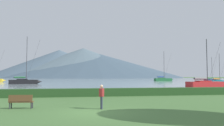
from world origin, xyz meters
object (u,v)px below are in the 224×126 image
sailboat_slip_6 (219,81)px  park_bench_near_path (21,101)px  sailboat_slip_1 (211,80)px  sailboat_slip_7 (24,81)px  sailboat_slip_5 (205,84)px  person_seated_viewer (102,95)px  sailboat_slip_4 (163,79)px

sailboat_slip_6 → park_bench_near_path: bearing=-140.0°
sailboat_slip_1 → sailboat_slip_7: bearing=174.5°
park_bench_near_path → sailboat_slip_7: bearing=106.4°
sailboat_slip_5 → person_seated_viewer: 35.20m
sailboat_slip_1 → park_bench_near_path: 84.66m
sailboat_slip_1 → park_bench_near_path: bearing=-146.9°
sailboat_slip_5 → sailboat_slip_7: size_ratio=0.70×
sailboat_slip_1 → sailboat_slip_6: size_ratio=1.03×
park_bench_near_path → person_seated_viewer: 5.59m
sailboat_slip_4 → sailboat_slip_5: size_ratio=1.45×
sailboat_slip_1 → person_seated_viewer: (-51.02, -64.17, 0.39)m
sailboat_slip_1 → sailboat_slip_6: sailboat_slip_1 is taller
sailboat_slip_1 → person_seated_viewer: sailboat_slip_1 is taller
sailboat_slip_5 → sailboat_slip_7: 48.68m
sailboat_slip_4 → sailboat_slip_5: bearing=-105.3°
sailboat_slip_1 → person_seated_viewer: 81.98m
sailboat_slip_4 → park_bench_near_path: 94.82m
person_seated_viewer → park_bench_near_path: bearing=170.0°
sailboat_slip_6 → sailboat_slip_7: sailboat_slip_7 is taller
sailboat_slip_1 → person_seated_viewer: bearing=-143.5°
person_seated_viewer → sailboat_slip_7: bearing=108.6°
sailboat_slip_5 → sailboat_slip_6: size_ratio=1.02×
sailboat_slip_4 → sailboat_slip_6: bearing=-84.4°
sailboat_slip_4 → person_seated_viewer: (-39.48, -84.60, 0.18)m
sailboat_slip_7 → person_seated_viewer: size_ratio=8.45×
park_bench_near_path → sailboat_slip_1: bearing=52.6°
sailboat_slip_7 → person_seated_viewer: 55.34m
sailboat_slip_7 → person_seated_viewer: sailboat_slip_7 is taller
sailboat_slip_1 → sailboat_slip_4: (-11.54, 20.42, 0.22)m
sailboat_slip_7 → sailboat_slip_6: bearing=-11.4°
park_bench_near_path → sailboat_slip_6: bearing=48.8°
sailboat_slip_6 → person_seated_viewer: 65.33m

